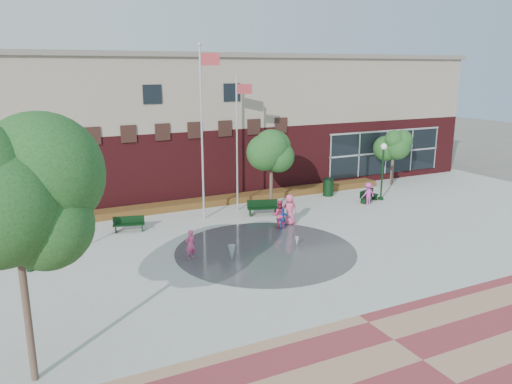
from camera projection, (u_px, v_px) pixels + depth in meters
name	position (u px, v px, depth m)	size (l,w,h in m)	color
ground	(299.00, 274.00, 20.58)	(120.00, 120.00, 0.00)	#666056
plaza_concrete	(256.00, 244.00, 24.06)	(46.00, 18.00, 0.01)	#A8A8A0
paver_band	(423.00, 361.00, 14.49)	(46.00, 6.00, 0.01)	maroon
splash_pad	(265.00, 251.00, 23.19)	(8.40, 8.40, 0.01)	#383A3D
library_building	(171.00, 122.00, 34.67)	(44.40, 10.40, 9.20)	#4E1318
flower_bed	(202.00, 206.00, 30.68)	(26.00, 1.20, 0.40)	maroon
flagpole_left	(203.00, 124.00, 26.83)	(1.04, 0.53, 9.54)	silver
flagpole_right	(238.00, 137.00, 28.70)	(0.94, 0.31, 7.83)	silver
lamp_left	(25.00, 221.00, 20.36)	(0.37, 0.37, 3.52)	black
lamp_right	(383.00, 165.00, 31.57)	(0.39, 0.39, 3.67)	black
bench_left	(129.00, 227.00, 25.82)	(1.66, 0.82, 0.80)	black
bench_mid	(263.00, 211.00, 28.67)	(1.85, 1.00, 0.90)	black
bench_right	(369.00, 198.00, 31.55)	(1.64, 0.97, 0.80)	black
trash_can	(328.00, 187.00, 32.99)	(0.73, 0.73, 1.21)	black
tree_big_left	(13.00, 199.00, 12.37)	(4.47, 4.47, 7.15)	#47342B
tree_mid	(271.00, 153.00, 29.32)	(2.77, 2.77, 4.68)	#47342B
tree_small_right	(394.00, 143.00, 35.64)	(2.42, 2.42, 4.13)	#47342B
water_jet_a	(232.00, 261.00, 22.01)	(0.35, 0.35, 0.67)	white
water_jet_b	(297.00, 246.00, 23.78)	(0.19, 0.19, 0.44)	white
child_splash	(190.00, 245.00, 22.01)	(0.50, 0.33, 1.37)	#F24988
adult_red	(279.00, 215.00, 26.23)	(0.75, 0.58, 1.54)	#BB2C57
adult_pink	(290.00, 210.00, 26.85)	(0.83, 0.54, 1.69)	#E25279
child_blue	(283.00, 219.00, 26.15)	(0.68, 0.28, 1.16)	#1C45AC
person_bench	(368.00, 194.00, 30.85)	(0.91, 0.52, 1.40)	#C23A9C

